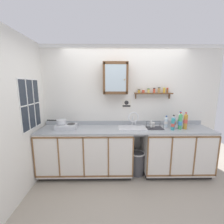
# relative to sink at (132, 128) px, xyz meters

# --- Properties ---
(floor) EXTENTS (6.36, 6.36, 0.00)m
(floor) POSITION_rel_sink_xyz_m (-0.14, -0.36, -0.93)
(floor) COLOR #9E9384
(floor) RESTS_ON ground
(back_wall) EXTENTS (3.96, 0.07, 2.57)m
(back_wall) POSITION_rel_sink_xyz_m (-0.14, 0.30, 0.36)
(back_wall) COLOR silver
(back_wall) RESTS_ON ground
(side_wall_left) EXTENTS (0.05, 3.44, 2.57)m
(side_wall_left) POSITION_rel_sink_xyz_m (-1.85, -0.65, 0.35)
(side_wall_left) COLOR silver
(side_wall_left) RESTS_ON ground
(lower_cabinet_run) EXTENTS (1.80, 0.63, 0.92)m
(lower_cabinet_run) POSITION_rel_sink_xyz_m (-0.92, -0.04, -0.47)
(lower_cabinet_run) COLOR black
(lower_cabinet_run) RESTS_ON ground
(lower_cabinet_run_right) EXTENTS (1.31, 0.63, 0.92)m
(lower_cabinet_run_right) POSITION_rel_sink_xyz_m (0.88, -0.04, -0.47)
(lower_cabinet_run_right) COLOR black
(lower_cabinet_run_right) RESTS_ON ground
(countertop) EXTENTS (3.32, 0.66, 0.03)m
(countertop) POSITION_rel_sink_xyz_m (-0.14, -0.04, -0.00)
(countertop) COLOR #9EA3A8
(countertop) RESTS_ON lower_cabinet_run
(backsplash) EXTENTS (3.32, 0.02, 0.08)m
(backsplash) POSITION_rel_sink_xyz_m (-0.14, 0.26, 0.05)
(backsplash) COLOR #9EA3A8
(backsplash) RESTS_ON countertop
(sink) EXTENTS (0.55, 0.41, 0.42)m
(sink) POSITION_rel_sink_xyz_m (0.00, 0.00, 0.00)
(sink) COLOR silver
(sink) RESTS_ON countertop
(hot_plate_stove) EXTENTS (0.39, 0.27, 0.09)m
(hot_plate_stove) POSITION_rel_sink_xyz_m (-1.29, -0.04, 0.06)
(hot_plate_stove) COLOR silver
(hot_plate_stove) RESTS_ON countertop
(saucepan) EXTENTS (0.38, 0.19, 0.08)m
(saucepan) POSITION_rel_sink_xyz_m (-1.39, -0.02, 0.15)
(saucepan) COLOR silver
(saucepan) RESTS_ON hot_plate_stove
(bottle_soda_green_0) EXTENTS (0.07, 0.07, 0.33)m
(bottle_soda_green_0) POSITION_rel_sink_xyz_m (0.90, -0.09, 0.16)
(bottle_soda_green_0) COLOR #4CB266
(bottle_soda_green_0) RESTS_ON countertop
(bottle_water_blue_1) EXTENTS (0.08, 0.08, 0.27)m
(bottle_water_blue_1) POSITION_rel_sink_xyz_m (0.79, -0.04, 0.14)
(bottle_water_blue_1) COLOR #8CB7E0
(bottle_water_blue_1) RESTS_ON countertop
(bottle_water_clear_2) EXTENTS (0.07, 0.07, 0.23)m
(bottle_water_clear_2) POSITION_rel_sink_xyz_m (0.68, 0.04, 0.12)
(bottle_water_clear_2) COLOR silver
(bottle_water_clear_2) RESTS_ON countertop
(bottle_detergent_teal_3) EXTENTS (0.06, 0.06, 0.26)m
(bottle_detergent_teal_3) POSITION_rel_sink_xyz_m (0.73, -0.16, 0.13)
(bottle_detergent_teal_3) COLOR teal
(bottle_detergent_teal_3) RESTS_ON countertop
(bottle_opaque_white_4) EXTENTS (0.08, 0.08, 0.32)m
(bottle_opaque_white_4) POSITION_rel_sink_xyz_m (0.94, 0.01, 0.16)
(bottle_opaque_white_4) COLOR white
(bottle_opaque_white_4) RESTS_ON countertop
(bottle_juice_amber_5) EXTENTS (0.08, 0.08, 0.32)m
(bottle_juice_amber_5) POSITION_rel_sink_xyz_m (1.00, -0.08, 0.17)
(bottle_juice_amber_5) COLOR gold
(bottle_juice_amber_5) RESTS_ON countertop
(dish_rack) EXTENTS (0.30, 0.23, 0.16)m
(dish_rack) POSITION_rel_sink_xyz_m (0.42, -0.04, 0.04)
(dish_rack) COLOR #333338
(dish_rack) RESTS_ON countertop
(mug) EXTENTS (0.10, 0.09, 0.10)m
(mug) POSITION_rel_sink_xyz_m (0.41, 0.03, 0.06)
(mug) COLOR white
(mug) RESTS_ON countertop
(wall_cabinet) EXTENTS (0.48, 0.28, 0.61)m
(wall_cabinet) POSITION_rel_sink_xyz_m (-0.33, 0.15, 0.98)
(wall_cabinet) COLOR brown
(spice_shelf) EXTENTS (0.76, 0.14, 0.23)m
(spice_shelf) POSITION_rel_sink_xyz_m (0.45, 0.20, 0.70)
(spice_shelf) COLOR brown
(warning_sign) EXTENTS (0.19, 0.01, 0.20)m
(warning_sign) POSITION_rel_sink_xyz_m (-0.09, 0.27, 0.46)
(warning_sign) COLOR silver
(window) EXTENTS (0.03, 0.64, 0.88)m
(window) POSITION_rel_sink_xyz_m (-1.82, -0.27, 0.52)
(window) COLOR #262D38
(trash_bin) EXTENTS (0.31, 0.31, 0.46)m
(trash_bin) POSITION_rel_sink_xyz_m (0.10, -0.08, -0.69)
(trash_bin) COLOR #4C4C51
(trash_bin) RESTS_ON ground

